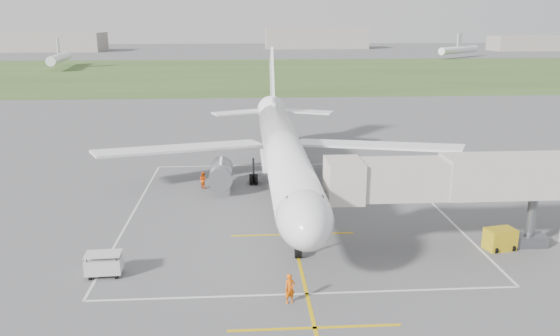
{
  "coord_description": "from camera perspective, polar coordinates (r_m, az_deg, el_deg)",
  "views": [
    {
      "loc": [
        -3.82,
        -51.33,
        16.98
      ],
      "look_at": [
        -0.64,
        -4.0,
        4.0
      ],
      "focal_mm": 35.0,
      "sensor_mm": 36.0,
      "label": 1
    }
  ],
  "objects": [
    {
      "name": "ground",
      "position": [
        54.2,
        0.39,
        -2.95
      ],
      "size": [
        700.0,
        700.0,
        0.0
      ],
      "primitive_type": "plane",
      "color": "#59595B",
      "rests_on": "ground"
    },
    {
      "name": "grass_strip",
      "position": [
        182.16,
        -2.67,
        9.94
      ],
      "size": [
        700.0,
        120.0,
        0.02
      ],
      "primitive_type": "cube",
      "color": "#385023",
      "rests_on": "ground"
    },
    {
      "name": "apron_markings",
      "position": [
        48.72,
        0.9,
        -5.08
      ],
      "size": [
        28.2,
        60.0,
        0.01
      ],
      "color": "gold",
      "rests_on": "ground"
    },
    {
      "name": "airliner",
      "position": [
        53.72,
        0.34,
        1.75
      ],
      "size": [
        38.93,
        46.75,
        13.52
      ],
      "color": "white",
      "rests_on": "ground"
    },
    {
      "name": "jet_bridge",
      "position": [
        44.3,
        22.52,
        -1.93
      ],
      "size": [
        23.4,
        5.0,
        7.2
      ],
      "color": "#A9A499",
      "rests_on": "ground"
    },
    {
      "name": "gpu_unit",
      "position": [
        45.06,
        22.01,
        -6.91
      ],
      "size": [
        2.41,
        1.9,
        1.63
      ],
      "rotation": [
        0.0,
        0.0,
        0.2
      ],
      "color": "#B79B16",
      "rests_on": "ground"
    },
    {
      "name": "baggage_cart",
      "position": [
        39.56,
        -17.92,
        -9.56
      ],
      "size": [
        2.45,
        1.54,
        1.66
      ],
      "rotation": [
        0.0,
        0.0,
        0.05
      ],
      "color": "silver",
      "rests_on": "ground"
    },
    {
      "name": "ramp_worker_nose",
      "position": [
        34.37,
        1.04,
        -12.5
      ],
      "size": [
        0.82,
        0.7,
        1.9
      ],
      "primitive_type": "imported",
      "rotation": [
        0.0,
        0.0,
        0.42
      ],
      "color": "#F35E07",
      "rests_on": "ground"
    },
    {
      "name": "ramp_worker_wing",
      "position": [
        57.07,
        -8.02,
        -1.26
      ],
      "size": [
        1.05,
        1.05,
        1.72
      ],
      "primitive_type": "imported",
      "rotation": [
        0.0,
        0.0,
        2.36
      ],
      "color": "#ED5007",
      "rests_on": "ground"
    },
    {
      "name": "distant_hangars",
      "position": [
        316.98,
        -6.24,
        13.08
      ],
      "size": [
        345.0,
        49.0,
        12.0
      ],
      "color": "gray",
      "rests_on": "ground"
    },
    {
      "name": "distant_aircraft",
      "position": [
        224.96,
        0.32,
        11.89
      ],
      "size": [
        179.49,
        71.69,
        8.85
      ],
      "color": "white",
      "rests_on": "ground"
    }
  ]
}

